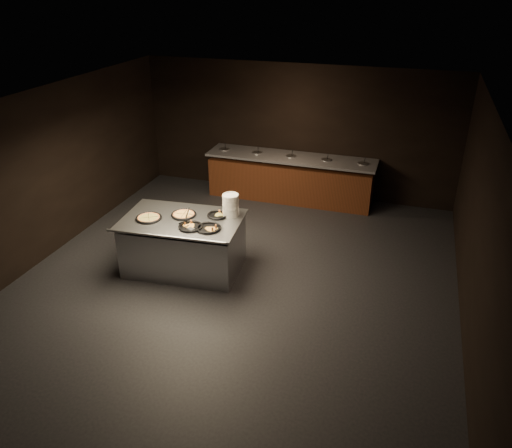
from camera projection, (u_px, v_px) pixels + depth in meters
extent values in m
cube|color=black|center=(236.00, 282.00, 8.25)|extent=(7.00, 8.00, 0.01)
cube|color=black|center=(232.00, 106.00, 6.94)|extent=(7.00, 8.00, 0.01)
cube|color=black|center=(296.00, 131.00, 11.00)|extent=(7.00, 0.01, 2.90)
cube|color=black|center=(70.00, 387.00, 4.19)|extent=(7.00, 0.01, 2.90)
cube|color=black|center=(42.00, 176.00, 8.56)|extent=(0.01, 8.00, 2.90)
cube|color=black|center=(481.00, 235.00, 6.63)|extent=(0.01, 8.00, 2.90)
cube|color=#532513|center=(290.00, 181.00, 11.09)|extent=(3.60, 0.75, 0.85)
cube|color=slate|center=(291.00, 158.00, 10.85)|extent=(3.70, 0.83, 0.05)
cube|color=#35110C|center=(290.00, 197.00, 11.27)|extent=(3.60, 0.69, 0.08)
cylinder|color=silver|center=(224.00, 150.00, 11.27)|extent=(0.22, 0.22, 0.08)
cylinder|color=#4E6829|center=(224.00, 149.00, 11.26)|extent=(0.19, 0.19, 0.02)
cylinder|color=black|center=(225.00, 146.00, 11.20)|extent=(0.04, 0.10, 0.19)
cylinder|color=silver|center=(257.00, 154.00, 11.06)|extent=(0.22, 0.22, 0.08)
cylinder|color=#4E6829|center=(257.00, 153.00, 11.05)|extent=(0.19, 0.19, 0.02)
cylinder|color=black|center=(258.00, 149.00, 10.98)|extent=(0.04, 0.10, 0.19)
cylinder|color=silver|center=(291.00, 157.00, 10.85)|extent=(0.22, 0.22, 0.08)
cylinder|color=#4E6829|center=(291.00, 156.00, 10.83)|extent=(0.19, 0.19, 0.02)
cylinder|color=black|center=(292.00, 153.00, 10.77)|extent=(0.04, 0.10, 0.19)
cylinder|color=silver|center=(326.00, 161.00, 10.63)|extent=(0.22, 0.22, 0.08)
cylinder|color=#4E6829|center=(326.00, 160.00, 10.62)|extent=(0.19, 0.19, 0.02)
cylinder|color=black|center=(328.00, 157.00, 10.56)|extent=(0.04, 0.10, 0.19)
cylinder|color=silver|center=(363.00, 165.00, 10.42)|extent=(0.22, 0.22, 0.08)
cylinder|color=#4E6829|center=(363.00, 164.00, 10.41)|extent=(0.19, 0.19, 0.02)
cylinder|color=black|center=(365.00, 160.00, 10.35)|extent=(0.04, 0.10, 0.19)
cube|color=silver|center=(184.00, 246.00, 8.46)|extent=(1.97, 1.31, 0.85)
cube|color=silver|center=(182.00, 220.00, 8.23)|extent=(2.06, 1.40, 0.04)
cylinder|color=silver|center=(165.00, 237.00, 7.71)|extent=(1.96, 0.21, 0.04)
cylinder|color=silver|center=(231.00, 205.00, 8.25)|extent=(0.27, 0.27, 0.37)
cylinder|color=black|center=(149.00, 219.00, 8.22)|extent=(0.40, 0.40, 0.01)
torus|color=black|center=(149.00, 218.00, 8.21)|extent=(0.43, 0.43, 0.04)
torus|color=#A15429|center=(149.00, 218.00, 8.21)|extent=(0.37, 0.37, 0.03)
cylinder|color=tan|center=(149.00, 218.00, 8.21)|extent=(0.32, 0.32, 0.02)
cube|color=black|center=(149.00, 217.00, 8.20)|extent=(0.18, 0.28, 0.00)
cube|color=black|center=(149.00, 217.00, 8.20)|extent=(0.28, 0.18, 0.00)
cylinder|color=black|center=(184.00, 215.00, 8.33)|extent=(0.40, 0.40, 0.01)
torus|color=black|center=(184.00, 214.00, 8.32)|extent=(0.42, 0.42, 0.04)
torus|color=#A15429|center=(184.00, 214.00, 8.32)|extent=(0.36, 0.36, 0.03)
cylinder|color=#DBB24F|center=(184.00, 214.00, 8.32)|extent=(0.32, 0.32, 0.02)
cube|color=black|center=(184.00, 214.00, 8.32)|extent=(0.05, 0.32, 0.00)
cube|color=black|center=(184.00, 214.00, 8.32)|extent=(0.32, 0.05, 0.00)
cylinder|color=black|center=(217.00, 216.00, 8.31)|extent=(0.32, 0.32, 0.01)
torus|color=black|center=(217.00, 215.00, 8.30)|extent=(0.34, 0.34, 0.04)
cylinder|color=black|center=(191.00, 227.00, 7.93)|extent=(0.37, 0.37, 0.01)
torus|color=black|center=(191.00, 226.00, 7.93)|extent=(0.39, 0.39, 0.04)
cylinder|color=black|center=(209.00, 229.00, 7.89)|extent=(0.38, 0.38, 0.01)
torus|color=black|center=(208.00, 228.00, 7.88)|extent=(0.40, 0.40, 0.04)
cube|color=silver|center=(190.00, 213.00, 8.38)|extent=(0.10, 0.12, 0.00)
cylinder|color=black|center=(188.00, 213.00, 8.21)|extent=(0.04, 0.19, 0.12)
cylinder|color=silver|center=(189.00, 213.00, 8.30)|extent=(0.02, 0.10, 0.08)
cube|color=silver|center=(191.00, 229.00, 7.86)|extent=(0.12, 0.11, 0.00)
cylinder|color=black|center=(183.00, 222.00, 7.90)|extent=(0.19, 0.08, 0.12)
cylinder|color=silver|center=(187.00, 226.00, 7.88)|extent=(0.10, 0.04, 0.08)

